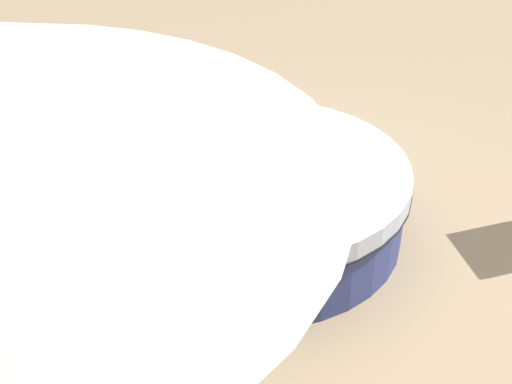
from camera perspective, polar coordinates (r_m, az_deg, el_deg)
name	(u,v)px	position (r m, az deg, el deg)	size (l,w,h in m)	color
ground_plane	(256,231)	(5.04, 0.00, -3.20)	(16.00, 16.00, 0.00)	#9E8466
round_bed	(256,198)	(4.87, 0.00, -0.48)	(2.14, 2.14, 0.56)	navy
throw_pillow_0	(281,114)	(5.21, 2.04, 6.45)	(0.55, 0.33, 0.19)	beige
throw_pillow_1	(254,113)	(5.23, -0.18, 6.57)	(0.52, 0.39, 0.19)	white
throw_pillow_2	(225,111)	(5.25, -2.59, 6.69)	(0.47, 0.29, 0.20)	beige
throw_pillow_3	(197,119)	(5.19, -4.91, 6.05)	(0.45, 0.39, 0.16)	beige
throw_pillow_4	(180,130)	(5.02, -6.26, 5.08)	(0.45, 0.38, 0.18)	silver
planter	(164,367)	(3.31, -7.60, -14.11)	(0.70, 0.70, 0.99)	#4C4C51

